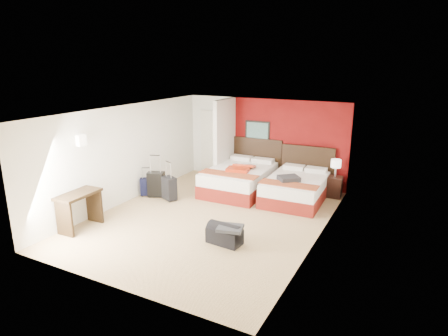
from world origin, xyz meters
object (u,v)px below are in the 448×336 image
Objects in this scene: duffel_bag at (225,235)px; table_lamp at (336,168)px; bed_left at (239,180)px; suitcase_charcoal at (169,189)px; desk at (80,211)px; nightstand at (334,187)px; suitcase_black at (156,185)px; red_suitcase_open at (241,168)px; bed_right at (295,189)px; suitcase_navy at (147,188)px.

table_lamp is at bearing 75.66° from duffel_bag.
bed_left is at bearing 115.34° from duffel_bag.
desk is (-0.68, -2.36, 0.11)m from suitcase_charcoal.
table_lamp reaches higher than bed_left.
table_lamp reaches higher than suitcase_charcoal.
suitcase_black reaches higher than nightstand.
suitcase_black is at bearing -160.30° from suitcase_charcoal.
nightstand is 0.81× the size of duffel_bag.
nightstand is at bearing 9.92° from red_suitcase_open.
table_lamp is 0.72× the size of suitcase_black.
bed_right is 3.71m from suitcase_black.
table_lamp is (2.37, 0.88, 0.08)m from red_suitcase_open.
duffel_bag is at bearing -70.99° from bed_left.
suitcase_charcoal reaches higher than duffel_bag.
suitcase_charcoal is at bearing -149.03° from table_lamp.
desk is at bearing -122.14° from suitcase_navy.
desk reaches higher than red_suitcase_open.
suitcase_charcoal is (-1.33, -1.49, -0.03)m from bed_left.
nightstand is (0.84, 0.77, -0.03)m from bed_right.
bed_left is 1.63m from bed_right.
suitcase_charcoal is at bearing -152.58° from nightstand.
red_suitcase_open is at bearing -46.14° from bed_left.
duffel_bag is at bearing -113.07° from nightstand.
table_lamp reaches higher than bed_right.
bed_left is at bearing 178.34° from bed_right.
suitcase_black is at bearing 82.32° from desk.
bed_right reaches higher than suitcase_charcoal.
table_lamp is (2.47, 0.78, 0.46)m from bed_left.
table_lamp is 1.02× the size of suitcase_navy.
suitcase_charcoal is 0.61× the size of desk.
suitcase_navy is at bearing -156.83° from nightstand.
bed_left is 0.41m from red_suitcase_open.
suitcase_black is 0.31m from suitcase_navy.
bed_left is 1.10× the size of bed_right.
bed_right is 4.00m from suitcase_navy.
desk reaches higher than bed_right.
suitcase_charcoal is (-3.80, -2.28, -0.50)m from table_lamp.
bed_right is 2.06× the size of desk.
red_suitcase_open is at bearing 70.06° from suitcase_charcoal.
table_lamp is 0.79× the size of suitcase_charcoal.
suitcase_navy is (-2.17, -1.40, -0.49)m from red_suitcase_open.
bed_right is 1.24m from table_lamp.
bed_left is 2.75× the size of red_suitcase_open.
nightstand is at bearing 75.66° from duffel_bag.
desk is at bearing -80.38° from suitcase_charcoal.
table_lamp reaches higher than duffel_bag.
suitcase_black is at bearing -155.89° from nightstand.
desk is (-2.11, -3.76, -0.31)m from red_suitcase_open.
suitcase_black is 0.46m from suitcase_charcoal.
suitcase_charcoal is (-3.80, -2.28, 0.02)m from nightstand.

